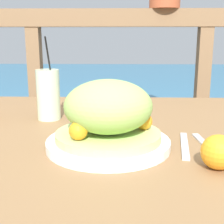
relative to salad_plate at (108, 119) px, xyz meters
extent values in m
cube|color=olive|center=(0.01, 0.12, -0.09)|extent=(1.27, 0.98, 0.04)
cube|color=brown|center=(0.01, 1.02, 0.28)|extent=(2.80, 0.08, 0.09)
cube|color=brown|center=(-0.44, 1.02, -0.30)|extent=(0.07, 0.07, 1.05)
cube|color=brown|center=(0.47, 1.02, -0.30)|extent=(0.07, 0.07, 1.05)
cube|color=teal|center=(0.01, 3.52, -0.59)|extent=(12.00, 4.00, 0.48)
cylinder|color=white|center=(0.00, 0.00, -0.06)|extent=(0.28, 0.28, 0.02)
cylinder|color=#B7D17A|center=(0.00, 0.00, -0.04)|extent=(0.24, 0.24, 0.02)
ellipsoid|color=#9EC660|center=(0.00, 0.00, 0.03)|extent=(0.20, 0.20, 0.12)
sphere|color=orange|center=(0.08, 0.02, -0.01)|extent=(0.04, 0.04, 0.04)
sphere|color=orange|center=(-0.04, 0.07, -0.01)|extent=(0.04, 0.04, 0.04)
sphere|color=orange|center=(-0.06, -0.06, -0.01)|extent=(0.04, 0.04, 0.04)
cylinder|color=beige|center=(-0.19, 0.25, 0.01)|extent=(0.07, 0.07, 0.15)
cylinder|color=black|center=(-0.18, 0.25, 0.08)|extent=(0.01, 0.07, 0.21)
cube|color=silver|center=(0.18, 0.01, -0.07)|extent=(0.04, 0.18, 0.00)
cube|color=silver|center=(0.23, 0.01, -0.07)|extent=(0.03, 0.18, 0.00)
sphere|color=orange|center=(0.22, -0.11, -0.03)|extent=(0.07, 0.07, 0.07)
camera|label=1|loc=(0.03, -0.68, 0.18)|focal=50.00mm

